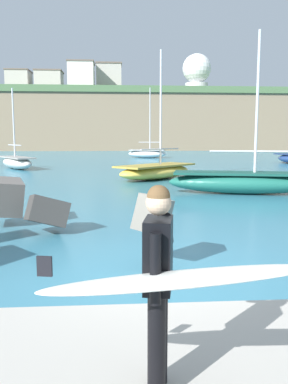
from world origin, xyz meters
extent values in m
plane|color=teal|center=(0.00, 0.00, 0.00)|extent=(400.00, 400.00, 0.00)
cube|color=slate|center=(-0.02, 0.34, 1.01)|extent=(0.87, 0.78, 0.84)
cube|color=#605B56|center=(-3.77, 4.25, 0.81)|extent=(1.39, 1.37, 1.12)
cube|color=#3D3A38|center=(-2.41, 3.18, 0.57)|extent=(1.25, 1.17, 0.99)
cylinder|color=black|center=(-0.33, -3.48, 0.69)|extent=(0.15, 0.15, 0.90)
cylinder|color=black|center=(-0.37, -3.72, 0.69)|extent=(0.15, 0.15, 0.90)
cube|color=black|center=(-0.35, -3.60, 1.44)|extent=(0.29, 0.42, 0.60)
sphere|color=#DBB28E|center=(-0.35, -3.60, 1.87)|extent=(0.21, 0.21, 0.21)
sphere|color=brown|center=(-0.35, -3.60, 1.92)|extent=(0.19, 0.19, 0.19)
cylinder|color=black|center=(-0.23, -3.24, 1.56)|extent=(0.19, 0.53, 0.41)
cylinder|color=black|center=(-0.40, -3.85, 1.40)|extent=(0.09, 0.09, 0.56)
ellipsoid|color=white|center=(-0.31, -3.93, 1.34)|extent=(2.12, 0.76, 0.37)
cube|color=black|center=(-1.25, -3.75, 1.41)|extent=(0.12, 0.04, 0.16)
ellipsoid|color=white|center=(3.09, 40.97, 0.49)|extent=(4.88, 3.10, 0.98)
cube|color=#ACACAC|center=(3.09, 40.97, 0.94)|extent=(4.49, 2.85, 0.10)
cylinder|color=silver|center=(3.42, 40.89, 4.60)|extent=(0.12, 0.12, 7.24)
cylinder|color=silver|center=(3.42, 40.89, 1.88)|extent=(2.66, 0.69, 0.08)
ellipsoid|color=beige|center=(-8.32, 24.75, 0.47)|extent=(4.02, 5.35, 0.93)
cube|color=#9C9991|center=(-8.32, 24.75, 0.89)|extent=(3.69, 4.92, 0.10)
cylinder|color=silver|center=(-8.52, 25.09, 3.55)|extent=(0.12, 0.12, 5.23)
cylinder|color=silver|center=(-8.52, 25.09, 1.83)|extent=(1.70, 2.79, 0.08)
ellipsoid|color=#EAC64C|center=(1.65, 16.33, 0.42)|extent=(5.53, 5.45, 0.84)
cube|color=#AF9539|center=(1.65, 16.33, 0.80)|extent=(5.08, 5.02, 0.10)
cylinder|color=silver|center=(1.95, 16.63, 4.10)|extent=(0.12, 0.12, 6.52)
cylinder|color=silver|center=(1.95, 16.63, 1.74)|extent=(2.49, 2.42, 0.08)
ellipsoid|color=#1E6656|center=(4.77, 9.95, 0.46)|extent=(6.59, 2.98, 0.92)
cube|color=#164C41|center=(4.77, 9.95, 0.88)|extent=(6.06, 2.74, 0.10)
cylinder|color=silver|center=(5.23, 9.85, 3.84)|extent=(0.12, 0.12, 5.85)
cylinder|color=silver|center=(5.23, 9.85, 1.82)|extent=(3.76, 0.94, 0.08)
cube|color=#847056|center=(0.78, 87.14, 5.31)|extent=(101.45, 39.28, 10.62)
cube|color=#4C6B42|center=(0.78, 87.14, 11.22)|extent=(103.48, 40.07, 1.20)
cylinder|color=silver|center=(18.21, 87.01, 13.39)|extent=(5.22, 5.22, 3.14)
sphere|color=white|center=(18.21, 87.01, 18.26)|extent=(6.59, 6.59, 6.59)
cube|color=#B2ADA3|center=(-16.19, 91.70, 14.80)|extent=(6.07, 5.77, 5.96)
cube|color=#66564C|center=(-16.19, 91.70, 17.93)|extent=(6.38, 6.05, 0.30)
cube|color=#B2ADA3|center=(-1.95, 83.86, 14.96)|extent=(5.34, 5.98, 6.27)
cube|color=#66564C|center=(-1.95, 83.86, 18.24)|extent=(5.61, 6.28, 0.30)
cube|color=silver|center=(-7.59, 79.02, 14.72)|extent=(5.20, 5.43, 5.80)
cube|color=#66564C|center=(-7.59, 79.02, 17.77)|extent=(5.46, 5.71, 0.30)
cube|color=#B2ADA3|center=(-23.53, 93.15, 14.93)|extent=(5.27, 5.91, 6.22)
cube|color=#66564C|center=(-23.53, 93.15, 18.19)|extent=(5.54, 6.20, 0.30)
camera|label=1|loc=(-0.69, -6.76, 2.39)|focal=37.35mm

